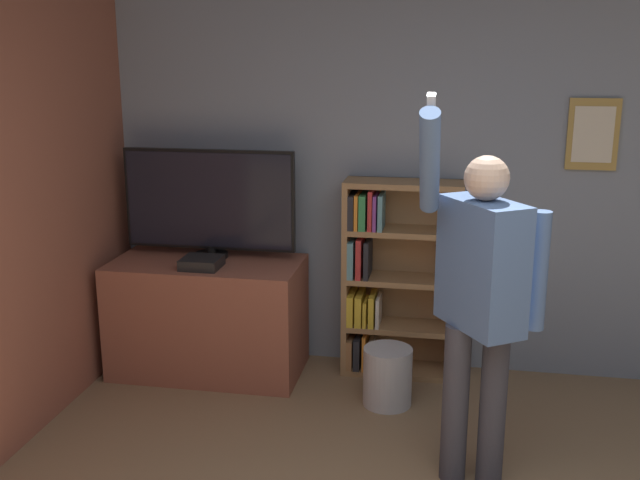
# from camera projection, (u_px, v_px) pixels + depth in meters

# --- Properties ---
(wall_back) EXTENTS (6.48, 0.09, 2.70)m
(wall_back) POSITION_uv_depth(u_px,v_px,m) (455.00, 168.00, 4.80)
(wall_back) COLOR gray
(wall_back) RESTS_ON ground_plane
(wall_side_brick) EXTENTS (0.06, 4.36, 2.70)m
(wall_side_brick) POSITION_uv_depth(u_px,v_px,m) (5.00, 198.00, 3.85)
(wall_side_brick) COLOR #93513D
(wall_side_brick) RESTS_ON ground_plane
(tv_ledge) EXTENTS (1.23, 0.63, 0.76)m
(tv_ledge) POSITION_uv_depth(u_px,v_px,m) (208.00, 317.00, 4.94)
(tv_ledge) COLOR #93513D
(tv_ledge) RESTS_ON ground_plane
(television) EXTENTS (1.14, 0.22, 0.72)m
(television) POSITION_uv_depth(u_px,v_px,m) (209.00, 202.00, 4.85)
(television) COLOR black
(television) RESTS_ON tv_ledge
(game_console) EXTENTS (0.24, 0.23, 0.07)m
(game_console) POSITION_uv_depth(u_px,v_px,m) (202.00, 263.00, 4.70)
(game_console) COLOR black
(game_console) RESTS_ON tv_ledge
(bookshelf) EXTENTS (0.75, 0.28, 1.29)m
(bookshelf) POSITION_uv_depth(u_px,v_px,m) (390.00, 278.00, 4.87)
(bookshelf) COLOR #997047
(bookshelf) RESTS_ON ground_plane
(person) EXTENTS (0.60, 0.56, 1.92)m
(person) POSITION_uv_depth(u_px,v_px,m) (480.00, 292.00, 3.51)
(person) COLOR #383842
(person) RESTS_ON ground_plane
(waste_bin) EXTENTS (0.30, 0.30, 0.36)m
(waste_bin) POSITION_uv_depth(u_px,v_px,m) (387.00, 376.00, 4.51)
(waste_bin) COLOR #B7B7BC
(waste_bin) RESTS_ON ground_plane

